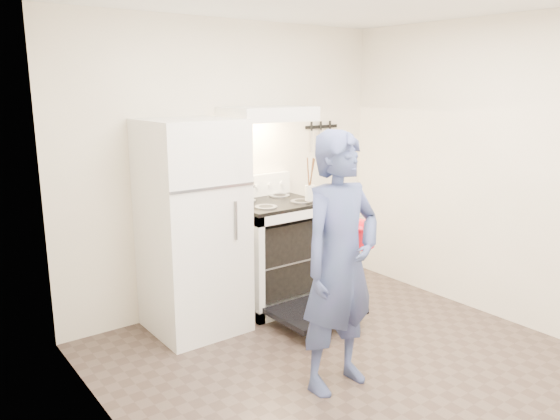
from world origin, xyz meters
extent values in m
plane|color=#4A3C34|center=(0.00, 0.00, 0.00)|extent=(3.60, 3.60, 0.00)
cube|color=white|center=(0.00, 1.80, 1.25)|extent=(3.20, 0.02, 2.50)
cube|color=white|center=(-0.58, 1.45, 0.85)|extent=(0.70, 0.70, 1.70)
cube|color=white|center=(0.23, 1.48, 0.46)|extent=(0.76, 0.65, 0.92)
cube|color=black|center=(0.23, 1.48, 0.94)|extent=(0.76, 0.65, 0.03)
cube|color=white|center=(0.23, 1.76, 1.05)|extent=(0.76, 0.07, 0.20)
cube|color=black|center=(0.23, 0.88, 0.12)|extent=(0.70, 0.54, 0.04)
cube|color=slate|center=(0.23, 1.48, 0.44)|extent=(0.60, 0.52, 0.01)
cube|color=white|center=(0.23, 1.55, 1.71)|extent=(0.76, 0.50, 0.12)
cube|color=black|center=(1.05, 1.79, 1.55)|extent=(0.40, 0.02, 0.03)
cylinder|color=#876345|center=(0.33, 1.40, 0.45)|extent=(0.30, 0.30, 0.02)
cylinder|color=silver|center=(0.44, 1.22, 1.05)|extent=(0.09, 0.09, 0.13)
imported|color=#324567|center=(-0.25, 0.10, 0.84)|extent=(0.63, 0.43, 1.69)
camera|label=1|loc=(-2.54, -2.31, 1.95)|focal=35.00mm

